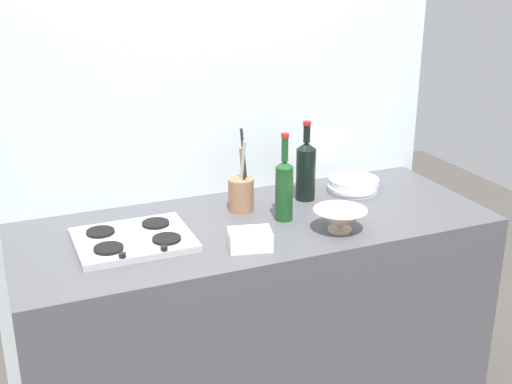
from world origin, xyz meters
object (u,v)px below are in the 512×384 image
at_px(wine_bottle_leftmost, 284,188).
at_px(condiment_jar_front, 308,179).
at_px(stovetop_hob, 133,239).
at_px(butter_dish, 250,239).
at_px(plate_stack, 353,185).
at_px(wine_bottle_mid_left, 306,169).
at_px(mixing_bowl, 340,219).
at_px(utensil_crock, 241,192).

bearing_deg(wine_bottle_leftmost, condiment_jar_front, 48.73).
height_order(stovetop_hob, butter_dish, butter_dish).
distance_m(stovetop_hob, plate_stack, 0.99).
distance_m(stovetop_hob, wine_bottle_mid_left, 0.78).
height_order(stovetop_hob, plate_stack, plate_stack).
distance_m(stovetop_hob, butter_dish, 0.41).
height_order(plate_stack, wine_bottle_leftmost, wine_bottle_leftmost).
height_order(plate_stack, mixing_bowl, mixing_bowl).
height_order(plate_stack, wine_bottle_mid_left, wine_bottle_mid_left).
xyz_separation_m(plate_stack, wine_bottle_leftmost, (-0.40, -0.17, 0.10)).
bearing_deg(mixing_bowl, condiment_jar_front, 78.11).
distance_m(wine_bottle_leftmost, mixing_bowl, 0.24).
distance_m(plate_stack, butter_dish, 0.72).
bearing_deg(wine_bottle_leftmost, butter_dish, -138.84).
distance_m(wine_bottle_mid_left, butter_dish, 0.53).
relative_size(mixing_bowl, butter_dish, 1.34).
relative_size(plate_stack, condiment_jar_front, 2.46).
xyz_separation_m(butter_dish, condiment_jar_front, (0.45, 0.46, 0.01)).
bearing_deg(plate_stack, stovetop_hob, -170.60).
xyz_separation_m(plate_stack, butter_dish, (-0.62, -0.36, 0.01)).
bearing_deg(condiment_jar_front, wine_bottle_leftmost, -131.27).
xyz_separation_m(stovetop_hob, condiment_jar_front, (0.81, 0.26, 0.03)).
distance_m(utensil_crock, condiment_jar_front, 0.37).
xyz_separation_m(wine_bottle_leftmost, mixing_bowl, (0.14, -0.18, -0.08)).
distance_m(stovetop_hob, condiment_jar_front, 0.86).
bearing_deg(butter_dish, stovetop_hob, 151.41).
bearing_deg(condiment_jar_front, butter_dish, -134.64).
bearing_deg(wine_bottle_leftmost, mixing_bowl, -50.94).
height_order(plate_stack, butter_dish, butter_dish).
xyz_separation_m(wine_bottle_mid_left, condiment_jar_front, (0.06, 0.11, -0.08)).
relative_size(stovetop_hob, condiment_jar_front, 4.51).
height_order(wine_bottle_mid_left, butter_dish, wine_bottle_mid_left).
bearing_deg(wine_bottle_mid_left, mixing_bowl, -95.02).
height_order(plate_stack, condiment_jar_front, condiment_jar_front).
bearing_deg(plate_stack, condiment_jar_front, 148.89).
height_order(wine_bottle_mid_left, utensil_crock, same).
bearing_deg(wine_bottle_leftmost, wine_bottle_mid_left, 43.56).
bearing_deg(wine_bottle_leftmost, utensil_crock, 127.19).
bearing_deg(wine_bottle_mid_left, butter_dish, -137.75).
xyz_separation_m(butter_dish, utensil_crock, (0.10, 0.34, 0.04)).
distance_m(plate_stack, condiment_jar_front, 0.19).
xyz_separation_m(wine_bottle_leftmost, butter_dish, (-0.22, -0.19, -0.09)).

